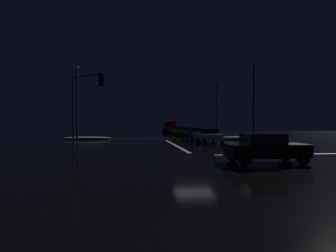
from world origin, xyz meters
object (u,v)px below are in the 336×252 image
Objects in this scene: sedan_white at (209,136)px; traffic_signal_nw at (84,96)px; sedan_gray at (175,130)px; box_truck at (169,125)px; sedan_red at (171,130)px; streetlamp_left_near at (77,98)px; streetlamp_right_near at (254,95)px; sedan_orange at (181,131)px; sedan_green at (187,132)px; streetlamp_right_far at (217,105)px; sedan_black_crossing at (266,148)px; sedan_blue at (196,134)px.

traffic_signal_nw is at bearing -166.57° from sedan_white.
box_truck reaches higher than sedan_gray.
box_truck reaches higher than sedan_red.
streetlamp_left_near is 0.89× the size of streetlamp_right_near.
sedan_orange is at bearing 90.13° from sedan_white.
sedan_green is 1.00× the size of sedan_gray.
streetlamp_left_near is (-20.97, -16.00, -0.50)m from streetlamp_right_far.
sedan_gray is (-0.23, 12.47, 0.00)m from sedan_green.
sedan_black_crossing is (-0.93, -28.58, 0.00)m from sedan_green.
sedan_gray is 0.64× the size of traffic_signal_nw.
streetlamp_right_far is at bearing 49.68° from traffic_signal_nw.
streetlamp_right_far is (7.42, 35.03, 4.69)m from sedan_black_crossing.
sedan_white is at bearing 86.33° from sedan_black_crossing.
streetlamp_right_far is (6.49, 6.44, 4.69)m from sedan_green.
streetlamp_right_near reaches higher than sedan_orange.
sedan_orange is 0.45× the size of streetlamp_right_near.
sedan_gray is at bearing 138.11° from streetlamp_right_far.
sedan_orange is at bearing 89.77° from sedan_green.
sedan_blue is 1.00× the size of sedan_black_crossing.
sedan_red is at bearing 117.67° from streetlamp_right_far.
streetlamp_right_far is 1.11× the size of streetlamp_left_near.
sedan_white is at bearing -90.07° from box_truck.
traffic_signal_nw reaches higher than sedan_blue.
traffic_signal_nw reaches higher than box_truck.
streetlamp_right_far is at bearing 37.35° from streetlamp_left_near.
sedan_green is 0.52× the size of box_truck.
sedan_black_crossing is 0.45× the size of streetlamp_right_near.
sedan_gray is (-0.28, 18.76, 0.00)m from sedan_blue.
box_truck is at bearing 89.93° from sedan_white.
sedan_blue is at bearing -89.85° from sedan_orange.
sedan_gray is 1.00× the size of sedan_black_crossing.
sedan_white is 15.52m from streetlamp_left_near.
sedan_black_crossing is 36.11m from streetlamp_right_far.
sedan_gray is (-0.29, 25.44, 0.00)m from sedan_white.
sedan_blue is 1.00× the size of sedan_green.
streetlamp_right_far is 0.99× the size of streetlamp_right_near.
sedan_white is 1.00× the size of sedan_orange.
box_truck is at bearing 108.25° from streetlamp_right_far.
sedan_red is at bearing 90.54° from sedan_blue.
sedan_green is 1.00× the size of sedan_orange.
sedan_red is 0.45× the size of streetlamp_right_far.
sedan_red is at bearing 90.44° from sedan_white.
sedan_gray and sedan_black_crossing have the same top height.
streetlamp_right_near is at bearing -90.00° from streetlamp_right_far.
sedan_white is at bearing -151.99° from streetlamp_right_near.
sedan_green and sedan_black_crossing have the same top height.
sedan_black_crossing is at bearing -54.55° from streetlamp_left_near.
sedan_orange is at bearing 90.15° from sedan_blue.
sedan_blue is at bearing -89.14° from sedan_gray.
sedan_orange is at bearing -87.80° from sedan_gray.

